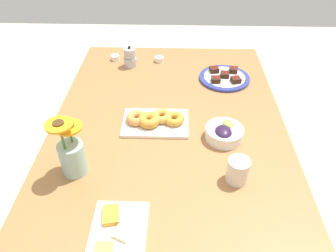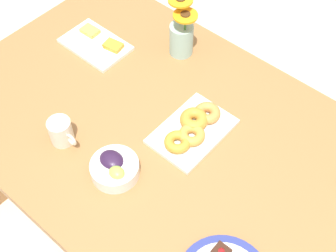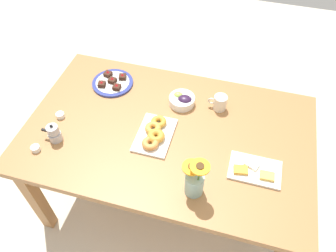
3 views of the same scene
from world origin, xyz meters
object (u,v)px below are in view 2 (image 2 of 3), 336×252
object	(u,v)px
dining_table	(168,148)
croissant_platter	(193,128)
grape_bowl	(114,168)
cheese_platter	(96,44)
flower_vase	(181,36)
coffee_mug	(61,131)

from	to	relation	value
dining_table	croissant_platter	world-z (taller)	croissant_platter
grape_bowl	cheese_platter	distance (m)	0.59
dining_table	flower_vase	bearing A→B (deg)	123.79
coffee_mug	dining_table	bearing A→B (deg)	45.69
dining_table	grape_bowl	distance (m)	0.26
coffee_mug	flower_vase	bearing A→B (deg)	87.75
croissant_platter	flower_vase	bearing A→B (deg)	135.92
dining_table	croissant_platter	distance (m)	0.14
dining_table	coffee_mug	xyz separation A→B (m)	(-0.24, -0.25, 0.13)
grape_bowl	dining_table	bearing A→B (deg)	84.14
croissant_platter	dining_table	bearing A→B (deg)	-135.41
coffee_mug	grape_bowl	bearing A→B (deg)	5.84
coffee_mug	croissant_platter	world-z (taller)	coffee_mug
dining_table	cheese_platter	distance (m)	0.52
dining_table	coffee_mug	world-z (taller)	coffee_mug
cheese_platter	flower_vase	bearing A→B (deg)	35.29
dining_table	flower_vase	distance (m)	0.43
flower_vase	croissant_platter	bearing A→B (deg)	-44.08
coffee_mug	croissant_platter	distance (m)	0.43
coffee_mug	flower_vase	distance (m)	0.58
coffee_mug	grape_bowl	xyz separation A→B (m)	(0.22, 0.02, -0.02)
grape_bowl	flower_vase	world-z (taller)	flower_vase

